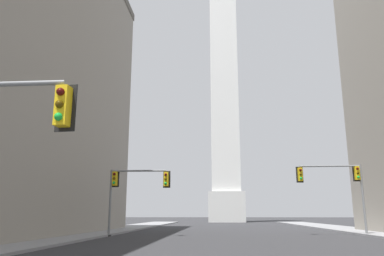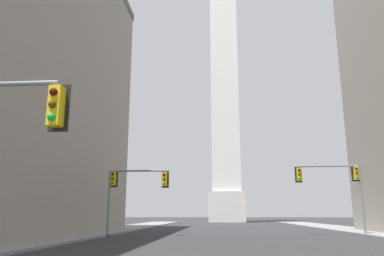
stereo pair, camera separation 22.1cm
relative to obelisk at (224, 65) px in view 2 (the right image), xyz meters
name	(u,v)px [view 2 (the right image)]	position (x,y,z in m)	size (l,w,h in m)	color
sidewalk_left	(77,235)	(-12.37, -51.46, -35.03)	(5.00, 96.49, 0.15)	gray
obelisk	(224,65)	(0.00, 0.00, 0.00)	(7.53, 7.53, 73.26)	silver
traffic_light_mid_left	(130,185)	(-8.26, -51.84, -31.23)	(4.90, 0.52, 5.10)	slate
traffic_light_mid_right	(338,181)	(8.46, -49.35, -30.79)	(5.38, 0.51, 5.64)	slate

